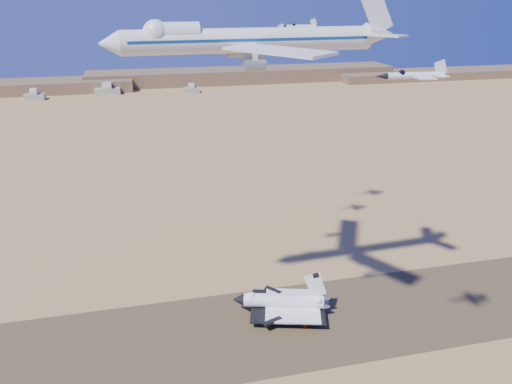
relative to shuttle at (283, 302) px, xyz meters
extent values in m
plane|color=#AE8B4D|center=(-21.75, -7.59, -4.79)|extent=(1200.00, 1200.00, 0.00)
cube|color=brown|center=(-21.75, -7.59, -4.76)|extent=(600.00, 50.00, 0.06)
cube|color=brown|center=(98.25, 532.41, 4.21)|extent=(420.00, 60.00, 18.00)
cube|color=brown|center=(378.25, 502.41, 0.71)|extent=(300.00, 60.00, 11.00)
cube|color=#9D9A8B|center=(-161.75, 462.41, -1.54)|extent=(22.00, 14.00, 6.50)
cube|color=#9D9A8B|center=(-81.75, 477.41, -1.04)|extent=(30.00, 15.00, 7.50)
cube|color=#9D9A8B|center=(18.25, 467.41, -2.04)|extent=(19.00, 12.50, 5.50)
cylinder|color=white|center=(0.08, -0.02, 0.68)|extent=(29.43, 12.86, 5.10)
cone|color=black|center=(-15.87, 4.50, 0.68)|extent=(5.27, 5.78, 4.85)
sphere|color=white|center=(-11.31, 3.21, 1.40)|extent=(4.74, 4.74, 4.74)
cube|color=white|center=(3.58, -1.02, -1.42)|extent=(25.24, 26.50, 0.82)
cube|color=black|center=(1.83, -0.52, -1.83)|extent=(32.25, 28.49, 0.46)
cube|color=white|center=(11.47, -3.26, 7.78)|extent=(8.30, 2.92, 10.49)
cylinder|color=gray|center=(-11.31, 3.21, -3.33)|extent=(0.33, 0.33, 2.91)
cylinder|color=black|center=(-11.31, 3.21, -4.29)|extent=(1.08, 0.67, 1.00)
cylinder|color=gray|center=(4.09, -5.90, -3.33)|extent=(0.33, 0.33, 2.91)
cylinder|color=black|center=(4.09, -5.90, -4.29)|extent=(1.08, 0.67, 1.00)
cylinder|color=gray|center=(6.58, 2.87, -3.33)|extent=(0.33, 0.33, 2.91)
cylinder|color=black|center=(6.58, 2.87, -4.29)|extent=(1.08, 0.67, 1.00)
cylinder|color=white|center=(-12.56, -3.98, 94.74)|extent=(74.78, 10.16, 7.02)
cone|color=white|center=(-52.54, -5.67, 94.74)|extent=(5.77, 7.24, 7.02)
sphere|color=white|center=(-39.94, -5.14, 97.26)|extent=(7.24, 7.24, 7.24)
cube|color=white|center=(-9.63, -21.41, 93.42)|extent=(25.16, 33.36, 0.77)
cube|color=white|center=(-11.11, 13.64, 93.42)|extent=(23.10, 33.93, 0.77)
cube|color=white|center=(27.18, -9.43, 95.83)|extent=(11.56, 13.41, 0.55)
cube|color=white|center=(26.57, 4.81, 95.83)|extent=(10.93, 13.48, 0.55)
cube|color=white|center=(26.88, -2.31, 102.96)|extent=(12.52, 1.29, 15.67)
cylinder|color=gray|center=(-14.33, -13.93, 90.13)|extent=(5.60, 3.08, 2.85)
cylinder|color=gray|center=(-16.11, -23.88, 90.13)|extent=(5.60, 3.08, 2.85)
cylinder|color=gray|center=(-15.17, 5.79, 90.13)|extent=(5.60, 3.08, 2.85)
cylinder|color=gray|center=(-17.77, 15.55, 90.13)|extent=(5.60, 3.08, 2.85)
imported|color=red|center=(6.30, -7.00, -3.82)|extent=(0.55, 0.73, 1.81)
imported|color=red|center=(5.12, -11.12, -3.79)|extent=(0.63, 0.97, 1.87)
imported|color=red|center=(5.79, -10.76, -3.90)|extent=(0.93, 1.08, 1.65)
cylinder|color=white|center=(14.44, -50.17, 90.33)|extent=(13.27, 2.71, 1.54)
cone|color=black|center=(6.55, -49.47, 90.33)|extent=(2.97, 1.68, 1.43)
sphere|color=black|center=(11.15, -49.88, 90.88)|extent=(1.54, 1.54, 1.54)
cube|color=white|center=(15.53, -50.27, 90.11)|extent=(4.61, 9.10, 0.27)
cube|color=white|center=(19.91, -50.66, 90.33)|extent=(2.90, 5.69, 0.22)
cube|color=white|center=(20.13, -50.68, 91.86)|extent=(3.34, 0.57, 3.72)
cylinder|color=white|center=(4.95, 43.84, 93.64)|extent=(12.13, 1.75, 1.41)
cone|color=black|center=(-2.31, 44.04, 93.64)|extent=(2.66, 1.38, 1.31)
sphere|color=black|center=(1.92, 43.92, 94.15)|extent=(1.41, 1.41, 1.41)
cube|color=white|center=(5.95, 43.81, 93.44)|extent=(3.75, 8.16, 0.25)
cube|color=white|center=(9.99, 43.70, 93.64)|extent=(2.36, 5.10, 0.20)
cube|color=white|center=(10.19, 43.69, 95.05)|extent=(3.06, 0.34, 3.41)
cylinder|color=white|center=(24.28, 62.33, 94.46)|extent=(12.98, 1.55, 1.51)
cone|color=black|center=(16.50, 62.35, 94.46)|extent=(2.82, 1.41, 1.41)
sphere|color=black|center=(21.04, 62.34, 95.00)|extent=(1.51, 1.51, 1.51)
cube|color=white|center=(25.37, 62.33, 94.24)|extent=(3.81, 8.66, 0.27)
cube|color=white|center=(29.69, 62.31, 94.46)|extent=(2.40, 5.41, 0.22)
cube|color=white|center=(29.91, 62.31, 95.97)|extent=(3.27, 0.28, 3.66)
camera|label=1|loc=(-46.09, -151.66, 106.96)|focal=35.00mm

